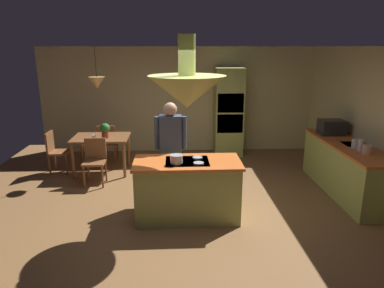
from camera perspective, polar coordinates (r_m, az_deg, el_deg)
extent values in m
plane|color=olive|center=(5.69, -0.82, -10.85)|extent=(8.16, 8.16, 0.00)
cube|color=beige|center=(8.64, -1.66, 7.21)|extent=(6.80, 0.10, 2.55)
cube|color=beige|center=(6.59, 28.54, 2.66)|extent=(0.10, 7.20, 2.55)
cube|color=#A8B259|center=(5.33, -0.77, -7.64)|extent=(1.53, 0.72, 0.87)
cube|color=orange|center=(5.17, -0.78, -3.03)|extent=(1.59, 0.78, 0.04)
cube|color=black|center=(5.16, -0.79, -2.87)|extent=(0.64, 0.52, 0.01)
cylinder|color=#B2B2B7|center=(5.03, -2.56, -3.20)|extent=(0.15, 0.15, 0.02)
cylinder|color=#B2B2B7|center=(5.04, 1.09, -3.15)|extent=(0.15, 0.15, 0.02)
cylinder|color=#B2B2B7|center=(5.28, -2.57, -2.29)|extent=(0.15, 0.15, 0.02)
cylinder|color=#B2B2B7|center=(5.29, 0.90, -2.24)|extent=(0.15, 0.15, 0.02)
cube|color=#A8B259|center=(6.78, 23.79, -3.86)|extent=(0.62, 2.36, 0.87)
cube|color=orange|center=(6.65, 24.22, -0.18)|extent=(0.66, 2.40, 0.04)
cube|color=#B2B2B7|center=(6.73, 25.34, -0.65)|extent=(0.48, 0.36, 0.16)
cube|color=#A8B259|center=(8.38, 5.99, 5.22)|extent=(0.66, 0.62, 2.08)
cube|color=black|center=(8.05, 6.35, 6.68)|extent=(0.60, 0.04, 0.44)
cube|color=black|center=(8.14, 6.25, 3.34)|extent=(0.60, 0.04, 0.44)
cube|color=brown|center=(7.38, -14.68, 1.01)|extent=(1.13, 0.82, 0.04)
cylinder|color=brown|center=(7.28, -18.90, -2.65)|extent=(0.06, 0.06, 0.72)
cylinder|color=brown|center=(7.07, -11.03, -2.63)|extent=(0.06, 0.06, 0.72)
cylinder|color=brown|center=(7.93, -17.56, -1.08)|extent=(0.06, 0.06, 0.72)
cylinder|color=brown|center=(7.73, -10.33, -1.01)|extent=(0.06, 0.06, 0.72)
cylinder|color=tan|center=(5.95, -4.28, -5.34)|extent=(0.14, 0.14, 0.83)
cylinder|color=tan|center=(5.95, -2.54, -5.32)|extent=(0.14, 0.14, 0.83)
cube|color=#3F4C66|center=(5.73, -3.53, 1.53)|extent=(0.36, 0.22, 0.64)
cylinder|color=#3F4C66|center=(5.73, -5.73, 1.81)|extent=(0.09, 0.09, 0.54)
cylinder|color=#3F4C66|center=(5.72, -1.33, 1.87)|extent=(0.09, 0.09, 0.54)
sphere|color=tan|center=(5.64, -3.60, 5.67)|extent=(0.22, 0.22, 0.22)
cone|color=#A8B259|center=(4.93, -0.83, 8.55)|extent=(1.10, 1.10, 0.45)
cylinder|color=#A8B259|center=(4.90, -0.85, 14.36)|extent=(0.24, 0.24, 0.55)
cone|color=#E0B266|center=(7.19, -15.30, 9.67)|extent=(0.32, 0.32, 0.22)
cylinder|color=black|center=(7.16, -15.54, 12.93)|extent=(0.01, 0.01, 0.60)
cube|color=brown|center=(6.80, -15.69, -2.95)|extent=(0.40, 0.40, 0.04)
cube|color=brown|center=(6.90, -15.50, -0.75)|extent=(0.40, 0.04, 0.42)
cylinder|color=brown|center=(6.76, -17.27, -5.22)|extent=(0.04, 0.04, 0.43)
cylinder|color=brown|center=(6.68, -14.43, -5.24)|extent=(0.04, 0.04, 0.43)
cylinder|color=brown|center=(7.07, -16.61, -4.25)|extent=(0.04, 0.04, 0.43)
cylinder|color=brown|center=(6.99, -13.89, -4.26)|extent=(0.04, 0.04, 0.43)
cube|color=brown|center=(8.13, -13.55, 0.22)|extent=(0.40, 0.40, 0.04)
cube|color=brown|center=(7.90, -13.89, 1.41)|extent=(0.40, 0.04, 0.42)
cylinder|color=brown|center=(8.32, -12.10, -0.94)|extent=(0.04, 0.04, 0.43)
cylinder|color=brown|center=(8.38, -14.39, -0.97)|extent=(0.04, 0.04, 0.43)
cylinder|color=brown|center=(8.00, -12.47, -1.64)|extent=(0.04, 0.04, 0.43)
cylinder|color=brown|center=(8.07, -14.85, -1.65)|extent=(0.04, 0.04, 0.43)
cube|color=brown|center=(7.69, -20.84, -1.27)|extent=(0.40, 0.40, 0.04)
cube|color=brown|center=(7.69, -22.27, 0.29)|extent=(0.04, 0.40, 0.42)
cylinder|color=brown|center=(7.54, -19.83, -3.27)|extent=(0.04, 0.04, 0.43)
cylinder|color=brown|center=(7.85, -19.13, -2.48)|extent=(0.04, 0.04, 0.43)
cylinder|color=brown|center=(7.65, -22.27, -3.26)|extent=(0.04, 0.04, 0.43)
cylinder|color=brown|center=(7.96, -21.48, -2.48)|extent=(0.04, 0.04, 0.43)
cylinder|color=#99382D|center=(7.26, -14.01, 1.46)|extent=(0.14, 0.14, 0.12)
sphere|color=#2D722D|center=(7.23, -14.08, 2.53)|extent=(0.20, 0.20, 0.20)
cylinder|color=white|center=(7.19, -15.75, 1.08)|extent=(0.07, 0.07, 0.09)
cylinder|color=#E0B78C|center=(6.13, 26.74, -0.83)|extent=(0.14, 0.14, 0.15)
cylinder|color=silver|center=(6.27, 25.98, -0.17)|extent=(0.11, 0.11, 0.19)
cylinder|color=silver|center=(6.43, 25.21, 0.08)|extent=(0.13, 0.13, 0.15)
cube|color=#232326|center=(7.23, 21.89, 2.57)|extent=(0.46, 0.36, 0.28)
cylinder|color=#B2B2B7|center=(5.01, -2.57, -2.44)|extent=(0.18, 0.18, 0.12)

